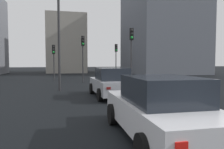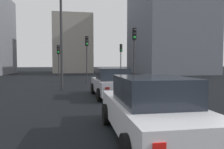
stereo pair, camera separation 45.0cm
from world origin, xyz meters
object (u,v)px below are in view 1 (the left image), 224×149
at_px(traffic_light_near_left, 83,49).
at_px(traffic_light_far_right, 131,45).
at_px(traffic_light_near_right, 54,55).
at_px(traffic_light_far_left, 116,54).
at_px(car_silver_lead, 111,83).
at_px(street_lamp_kerbside, 59,17).
at_px(car_white_second, 159,109).

height_order(traffic_light_near_left, traffic_light_far_right, traffic_light_far_right).
distance_m(traffic_light_near_left, traffic_light_near_right, 3.62).
bearing_deg(traffic_light_near_left, traffic_light_far_left, 133.25).
height_order(car_silver_lead, street_lamp_kerbside, street_lamp_kerbside).
relative_size(car_white_second, traffic_light_far_right, 1.00).
xyz_separation_m(car_silver_lead, traffic_light_near_right, (10.69, 3.58, 1.86)).
relative_size(traffic_light_far_right, street_lamp_kerbside, 0.54).
relative_size(traffic_light_near_left, traffic_light_far_left, 1.07).
distance_m(car_white_second, traffic_light_near_left, 15.17).
distance_m(traffic_light_near_left, street_lamp_kerbside, 6.00).
bearing_deg(car_white_second, traffic_light_near_right, 11.63).
relative_size(car_silver_lead, traffic_light_near_right, 1.15).
distance_m(car_silver_lead, street_lamp_kerbside, 5.82).
bearing_deg(street_lamp_kerbside, car_silver_lead, -136.08).
xyz_separation_m(traffic_light_far_left, street_lamp_kerbside, (-10.17, 6.33, 1.96)).
bearing_deg(car_silver_lead, traffic_light_near_left, 4.04).
bearing_deg(traffic_light_far_left, traffic_light_near_left, -50.53).
bearing_deg(traffic_light_near_right, traffic_light_far_right, 49.77).
xyz_separation_m(traffic_light_near_left, traffic_light_far_right, (-4.25, -3.32, 0.12)).
bearing_deg(car_white_second, traffic_light_far_right, -13.39).
bearing_deg(traffic_light_near_left, car_white_second, -2.25).
bearing_deg(traffic_light_near_left, traffic_light_far_right, 33.30).
height_order(traffic_light_near_left, traffic_light_near_right, traffic_light_near_left).
bearing_deg(car_silver_lead, traffic_light_far_left, -16.61).
relative_size(car_silver_lead, car_white_second, 0.93).
height_order(car_white_second, traffic_light_near_right, traffic_light_near_right).
xyz_separation_m(car_white_second, traffic_light_far_left, (19.77, -3.68, 2.15)).
height_order(traffic_light_near_left, street_lamp_kerbside, street_lamp_kerbside).
bearing_deg(car_white_second, street_lamp_kerbside, 16.05).
distance_m(car_silver_lead, traffic_light_near_left, 8.71).
relative_size(car_silver_lead, traffic_light_far_left, 1.04).
bearing_deg(traffic_light_far_right, car_silver_lead, -24.64).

